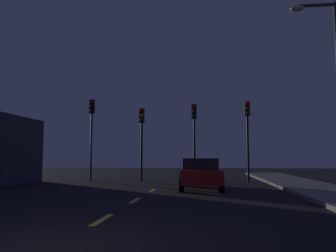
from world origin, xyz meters
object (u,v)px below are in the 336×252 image
object	(u,v)px
traffic_signal_far_right	(248,125)
street_lamp_right	(332,78)
traffic_signal_center_left	(142,130)
traffic_signal_far_left	(92,124)
car_stopped_ahead	(200,173)
traffic_signal_center_right	(194,127)

from	to	relation	value
traffic_signal_far_right	street_lamp_right	bearing A→B (deg)	-70.84
traffic_signal_far_right	street_lamp_right	distance (m)	7.78
traffic_signal_center_left	street_lamp_right	world-z (taller)	street_lamp_right
traffic_signal_far_left	car_stopped_ahead	bearing A→B (deg)	-33.12
street_lamp_right	traffic_signal_center_right	bearing A→B (deg)	128.60
traffic_signal_center_left	car_stopped_ahead	bearing A→B (deg)	-50.74
traffic_signal_center_right	street_lamp_right	bearing A→B (deg)	-51.40
traffic_signal_far_left	street_lamp_right	size ratio (longest dim) A/B	0.67
street_lamp_right	traffic_signal_far_right	bearing A→B (deg)	109.16
traffic_signal_far_right	traffic_signal_far_left	bearing A→B (deg)	180.00
car_stopped_ahead	street_lamp_right	size ratio (longest dim) A/B	0.59
traffic_signal_far_right	street_lamp_right	world-z (taller)	street_lamp_right
traffic_signal_far_left	car_stopped_ahead	distance (m)	8.95
traffic_signal_far_left	traffic_signal_center_right	distance (m)	6.66
traffic_signal_far_left	traffic_signal_center_right	xyz separation A→B (m)	(6.65, -0.00, -0.27)
traffic_signal_far_right	traffic_signal_center_right	bearing A→B (deg)	-180.00
traffic_signal_center_left	traffic_signal_center_right	xyz separation A→B (m)	(3.34, 0.00, 0.14)
traffic_signal_far_right	street_lamp_right	size ratio (longest dim) A/B	0.64
traffic_signal_far_left	traffic_signal_center_left	xyz separation A→B (m)	(3.31, -0.00, -0.41)
car_stopped_ahead	traffic_signal_center_right	bearing A→B (deg)	95.33
traffic_signal_center_right	car_stopped_ahead	world-z (taller)	traffic_signal_center_right
traffic_signal_center_left	traffic_signal_far_right	distance (m)	6.62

